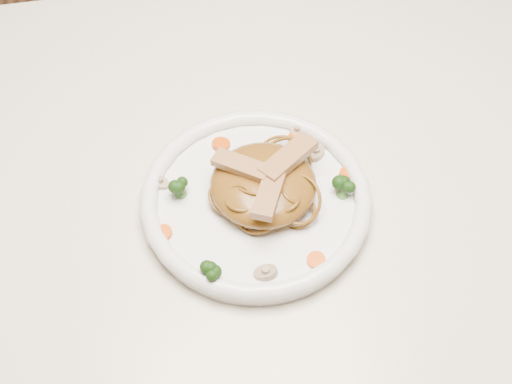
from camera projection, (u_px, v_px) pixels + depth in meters
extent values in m
cube|color=beige|center=(269.00, 198.00, 0.84)|extent=(1.20, 0.80, 0.04)
cylinder|color=brown|center=(497.00, 133.00, 1.39)|extent=(0.06, 0.06, 0.71)
cylinder|color=white|center=(256.00, 203.00, 0.80)|extent=(0.33, 0.33, 0.02)
ellipsoid|color=brown|center=(263.00, 184.00, 0.78)|extent=(0.16, 0.16, 0.04)
cube|color=tan|center=(288.00, 158.00, 0.77)|extent=(0.08, 0.07, 0.01)
cube|color=tan|center=(241.00, 165.00, 0.77)|extent=(0.07, 0.06, 0.01)
cube|color=tan|center=(269.00, 192.00, 0.74)|extent=(0.05, 0.07, 0.01)
cylinder|color=#E54C08|center=(295.00, 138.00, 0.84)|extent=(0.02, 0.02, 0.00)
cylinder|color=#E54C08|center=(163.00, 233.00, 0.76)|extent=(0.02, 0.02, 0.00)
cylinder|color=#E54C08|center=(347.00, 173.00, 0.81)|extent=(0.02, 0.02, 0.00)
cylinder|color=#E54C08|center=(221.00, 144.00, 0.84)|extent=(0.02, 0.02, 0.00)
cylinder|color=#E54C08|center=(316.00, 260.00, 0.74)|extent=(0.02, 0.02, 0.00)
cylinder|color=tan|center=(266.00, 272.00, 0.73)|extent=(0.03, 0.03, 0.01)
cylinder|color=tan|center=(316.00, 152.00, 0.83)|extent=(0.04, 0.04, 0.01)
cylinder|color=tan|center=(161.00, 183.00, 0.80)|extent=(0.03, 0.03, 0.01)
cylinder|color=tan|center=(297.00, 131.00, 0.85)|extent=(0.03, 0.03, 0.01)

